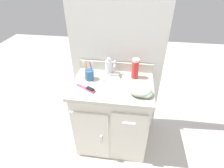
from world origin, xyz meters
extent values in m
plane|color=beige|center=(0.00, 0.00, 0.00)|extent=(6.00, 6.00, 0.00)
cube|color=silver|center=(0.00, 0.29, 1.10)|extent=(0.87, 0.08, 2.20)
cube|color=silver|center=(0.00, 0.00, 0.35)|extent=(0.66, 0.44, 0.70)
cube|color=silver|center=(-0.16, -0.23, 0.32)|extent=(0.31, 0.02, 0.56)
cube|color=silver|center=(0.16, -0.23, 0.55)|extent=(0.29, 0.02, 0.17)
cube|color=silver|center=(-0.06, -0.25, 0.32)|extent=(0.02, 0.02, 0.09)
cube|color=silver|center=(0.16, -0.25, 0.55)|extent=(0.10, 0.02, 0.01)
cube|color=beige|center=(0.00, 0.00, 0.72)|extent=(0.69, 0.48, 0.03)
ellipsoid|color=#B6B2A4|center=(0.00, 0.00, 0.62)|extent=(0.26, 0.25, 0.22)
cylinder|color=silver|center=(0.00, 0.00, 0.52)|extent=(0.03, 0.03, 0.01)
cube|color=beige|center=(0.00, 0.23, 0.78)|extent=(0.69, 0.02, 0.09)
cube|color=silver|center=(0.00, 0.15, 0.74)|extent=(0.09, 0.06, 0.02)
cylinder|color=silver|center=(0.00, 0.15, 0.80)|extent=(0.02, 0.02, 0.08)
cylinder|color=silver|center=(0.00, 0.12, 0.84)|extent=(0.02, 0.06, 0.02)
sphere|color=silver|center=(0.00, 0.16, 0.86)|extent=(0.03, 0.03, 0.03)
cylinder|color=teal|center=(-0.21, 0.05, 0.78)|extent=(0.08, 0.08, 0.09)
cylinder|color=purple|center=(-0.18, 0.05, 0.82)|extent=(0.03, 0.01, 0.16)
cube|color=white|center=(-0.17, 0.05, 0.90)|extent=(0.01, 0.02, 0.03)
cylinder|color=orange|center=(-0.24, 0.05, 0.82)|extent=(0.04, 0.01, 0.15)
cube|color=white|center=(-0.25, 0.05, 0.89)|extent=(0.02, 0.02, 0.03)
cylinder|color=white|center=(-0.06, 0.17, 0.80)|extent=(0.07, 0.07, 0.13)
cylinder|color=silver|center=(-0.06, 0.17, 0.88)|extent=(0.03, 0.03, 0.03)
cylinder|color=silver|center=(-0.06, 0.15, 0.89)|extent=(0.01, 0.04, 0.01)
cylinder|color=red|center=(0.18, 0.13, 0.81)|extent=(0.06, 0.06, 0.16)
cylinder|color=white|center=(0.18, 0.13, 0.90)|extent=(0.06, 0.06, 0.02)
cube|color=#C1517F|center=(-0.24, -0.07, 0.74)|extent=(0.10, 0.07, 0.01)
cube|color=#C1517F|center=(-0.16, -0.12, 0.74)|extent=(0.09, 0.07, 0.02)
cube|color=black|center=(-0.16, -0.12, 0.76)|extent=(0.07, 0.06, 0.01)
ellipsoid|color=#A8BCA3|center=(0.23, -0.10, 0.77)|extent=(0.18, 0.15, 0.07)
ellipsoid|color=#B0C6AB|center=(0.27, -0.12, 0.76)|extent=(0.11, 0.10, 0.05)
camera|label=1|loc=(0.16, -1.19, 1.57)|focal=28.00mm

